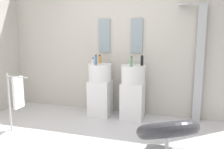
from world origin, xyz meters
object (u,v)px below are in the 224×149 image
object	(u,v)px
lounge_chair	(167,133)
soap_bottle_green	(131,62)
shower_column	(199,61)
towel_rack	(17,94)
soap_bottle_amber	(100,59)
soap_bottle_black	(142,61)
pedestal_sink_left	(100,89)
soap_bottle_blue	(96,60)
pedestal_sink_right	(133,91)
soap_bottle_white	(93,62)

from	to	relation	value
lounge_chair	soap_bottle_green	distance (m)	1.54
shower_column	lounge_chair	world-z (taller)	shower_column
lounge_chair	towel_rack	xyz separation A→B (m)	(-2.34, 0.18, 0.28)
towel_rack	soap_bottle_amber	world-z (taller)	soap_bottle_amber
shower_column	soap_bottle_black	world-z (taller)	shower_column
pedestal_sink_left	soap_bottle_amber	world-z (taller)	soap_bottle_amber
towel_rack	soap_bottle_amber	distance (m)	1.62
towel_rack	shower_column	bearing A→B (deg)	26.24
shower_column	soap_bottle_blue	size ratio (longest dim) A/B	10.89
lounge_chair	soap_bottle_blue	distance (m)	1.96
pedestal_sink_left	soap_bottle_amber	distance (m)	0.56
pedestal_sink_right	towel_rack	bearing A→B (deg)	-145.03
towel_rack	soap_bottle_black	xyz separation A→B (m)	(1.76, 1.19, 0.44)
pedestal_sink_left	soap_bottle_black	size ratio (longest dim) A/B	5.90
lounge_chair	shower_column	bearing A→B (deg)	75.61
lounge_chair	soap_bottle_black	xyz separation A→B (m)	(-0.58, 1.37, 0.72)
soap_bottle_blue	towel_rack	bearing A→B (deg)	-133.43
pedestal_sink_right	lounge_chair	distance (m)	1.50
pedestal_sink_right	soap_bottle_amber	world-z (taller)	soap_bottle_amber
pedestal_sink_right	soap_bottle_blue	distance (m)	0.88
shower_column	soap_bottle_black	size ratio (longest dim) A/B	11.12
soap_bottle_white	soap_bottle_amber	world-z (taller)	soap_bottle_amber
soap_bottle_green	soap_bottle_blue	bearing A→B (deg)	176.86
pedestal_sink_right	towel_rack	world-z (taller)	pedestal_sink_right
pedestal_sink_left	soap_bottle_green	bearing A→B (deg)	-14.31
pedestal_sink_right	soap_bottle_green	xyz separation A→B (m)	(-0.00, -0.16, 0.56)
soap_bottle_blue	soap_bottle_white	bearing A→B (deg)	-179.17
soap_bottle_green	soap_bottle_black	bearing A→B (deg)	56.42
lounge_chair	soap_bottle_amber	distance (m)	2.12
soap_bottle_blue	soap_bottle_amber	xyz separation A→B (m)	(-0.01, 0.24, -0.01)
towel_rack	soap_bottle_white	xyz separation A→B (m)	(0.89, 1.01, 0.42)
soap_bottle_black	towel_rack	bearing A→B (deg)	-146.00
soap_bottle_black	pedestal_sink_left	bearing A→B (deg)	-175.75
pedestal_sink_left	soap_bottle_green	size ratio (longest dim) A/B	5.86
lounge_chair	soap_bottle_green	size ratio (longest dim) A/B	5.78
lounge_chair	soap_bottle_blue	xyz separation A→B (m)	(-1.39, 1.18, 0.73)
pedestal_sink_right	soap_bottle_white	world-z (taller)	soap_bottle_white
soap_bottle_green	soap_bottle_white	bearing A→B (deg)	177.19
shower_column	towel_rack	bearing A→B (deg)	-153.76
soap_bottle_white	soap_bottle_amber	distance (m)	0.24
pedestal_sink_right	soap_bottle_amber	bearing A→B (deg)	170.53
soap_bottle_amber	lounge_chair	bearing A→B (deg)	-45.51
lounge_chair	soap_bottle_white	world-z (taller)	soap_bottle_white
soap_bottle_green	shower_column	bearing A→B (deg)	18.66
shower_column	soap_bottle_green	distance (m)	1.17
shower_column	soap_bottle_green	bearing A→B (deg)	-161.34
pedestal_sink_left	soap_bottle_blue	xyz separation A→B (m)	(-0.03, -0.12, 0.56)
soap_bottle_green	soap_bottle_amber	bearing A→B (deg)	157.94
soap_bottle_white	pedestal_sink_right	bearing A→B (deg)	9.86
soap_bottle_white	soap_bottle_amber	size ratio (longest dim) A/B	0.79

